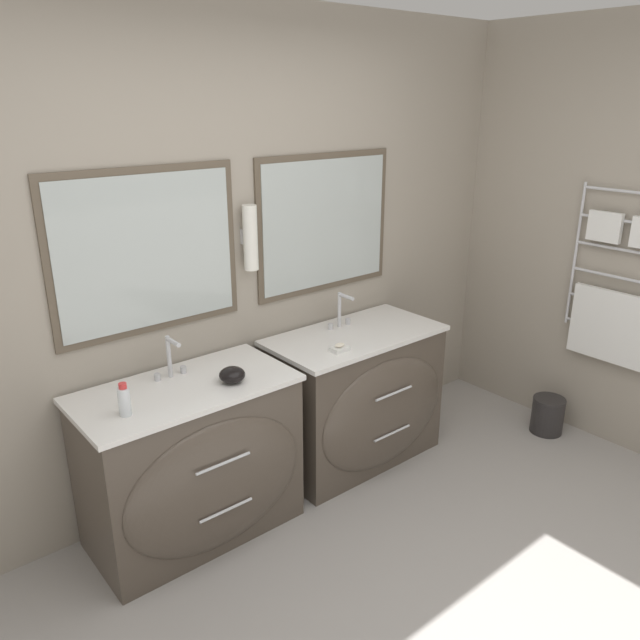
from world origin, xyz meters
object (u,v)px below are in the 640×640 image
at_px(vanity_right, 358,397).
at_px(toiletry_bottle, 124,401).
at_px(vanity_left, 194,462).
at_px(amenity_bowl, 232,375).
at_px(waste_bin, 548,414).

distance_m(vanity_right, toiletry_bottle, 1.52).
bearing_deg(toiletry_bottle, vanity_left, 9.32).
bearing_deg(vanity_right, toiletry_bottle, -177.83).
xyz_separation_m(vanity_left, amenity_bowl, (0.20, -0.07, 0.44)).
height_order(vanity_right, amenity_bowl, amenity_bowl).
height_order(vanity_right, toiletry_bottle, toiletry_bottle).
xyz_separation_m(vanity_left, waste_bin, (2.31, -0.58, -0.29)).
bearing_deg(waste_bin, amenity_bowl, 166.50).
bearing_deg(toiletry_bottle, waste_bin, -11.14).
bearing_deg(amenity_bowl, vanity_left, 161.20).
distance_m(vanity_left, amenity_bowl, 0.49).
bearing_deg(waste_bin, vanity_left, 166.02).
height_order(vanity_left, vanity_right, same).
distance_m(vanity_right, amenity_bowl, 1.01).
relative_size(vanity_right, amenity_bowl, 8.26).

